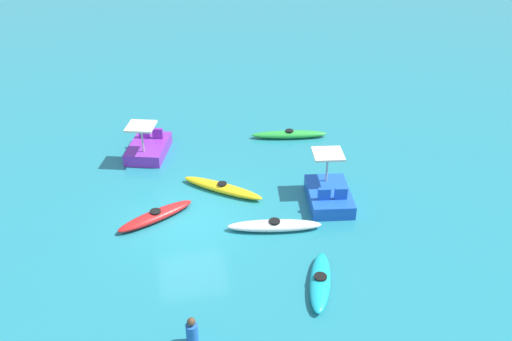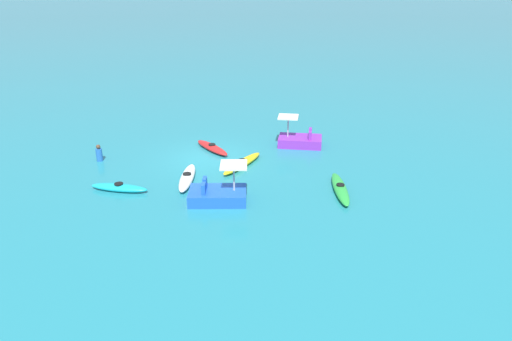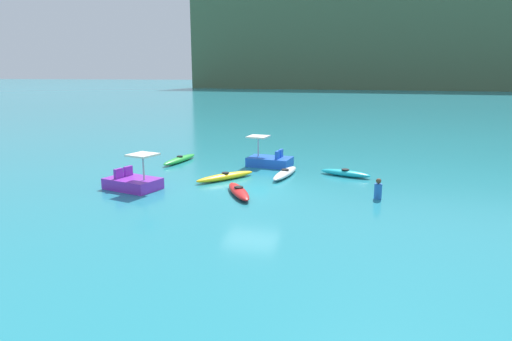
% 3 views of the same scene
% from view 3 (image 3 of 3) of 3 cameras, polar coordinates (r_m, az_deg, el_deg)
% --- Properties ---
extents(ground_plane, '(600.00, 600.00, 0.00)m').
position_cam_3_polar(ground_plane, '(20.16, -0.62, -2.37)').
color(ground_plane, teal).
extents(headland_cliff, '(135.99, 58.44, 32.87)m').
position_cam_3_polar(headland_cliff, '(165.83, 17.91, 15.81)').
color(headland_cliff, '#4C6042').
rests_on(headland_cliff, ground_plane).
extents(kayak_red, '(1.91, 2.87, 0.37)m').
position_cam_3_polar(kayak_red, '(19.13, -2.24, -2.69)').
color(kayak_red, red).
rests_on(kayak_red, ground_plane).
extents(kayak_white, '(1.10, 3.27, 0.37)m').
position_cam_3_polar(kayak_white, '(22.59, 3.77, -0.34)').
color(kayak_white, white).
rests_on(kayak_white, ground_plane).
extents(kayak_yellow, '(2.51, 2.99, 0.37)m').
position_cam_3_polar(kayak_yellow, '(21.87, -3.96, -0.77)').
color(kayak_yellow, yellow).
rests_on(kayak_yellow, ground_plane).
extents(kayak_cyan, '(2.69, 1.46, 0.37)m').
position_cam_3_polar(kayak_cyan, '(23.00, 11.43, -0.33)').
color(kayak_cyan, '#19B7C6').
rests_on(kayak_cyan, ground_plane).
extents(kayak_green, '(1.06, 3.44, 0.37)m').
position_cam_3_polar(kayak_green, '(26.51, -9.79, 1.42)').
color(kayak_green, green).
rests_on(kayak_green, ground_plane).
extents(pedal_boat_purple, '(2.72, 2.11, 1.68)m').
position_cam_3_polar(pedal_boat_purple, '(20.81, -15.57, -1.40)').
color(pedal_boat_purple, purple).
rests_on(pedal_boat_purple, ground_plane).
extents(pedal_boat_blue, '(2.60, 1.81, 1.68)m').
position_cam_3_polar(pedal_boat_blue, '(25.03, 1.75, 1.35)').
color(pedal_boat_blue, blue).
rests_on(pedal_boat_blue, ground_plane).
extents(person_near_shore, '(0.45, 0.45, 0.88)m').
position_cam_3_polar(person_near_shore, '(19.16, 15.46, -2.43)').
color(person_near_shore, blue).
rests_on(person_near_shore, ground_plane).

